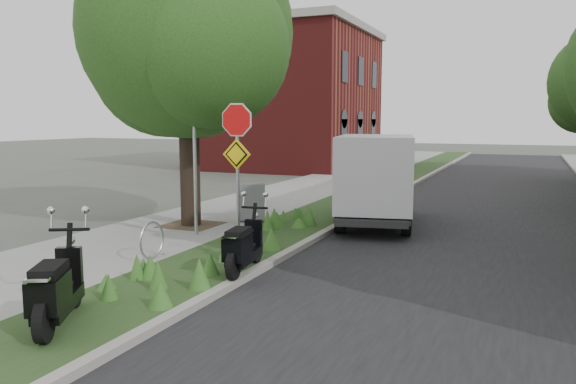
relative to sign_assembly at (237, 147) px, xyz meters
name	(u,v)px	position (x,y,z in m)	size (l,w,h in m)	color
ground	(289,272)	(1.40, -0.58, -2.33)	(120.00, 120.00, 0.00)	#4C5147
sidewalk_near	(290,194)	(-2.85, 9.42, -2.27)	(3.50, 60.00, 0.12)	gray
verge	(359,198)	(-0.10, 9.42, -2.27)	(2.00, 60.00, 0.12)	#25411C
kerb_near	(387,199)	(0.90, 9.42, -2.26)	(0.20, 60.00, 0.13)	#9E9991
road	(491,207)	(4.40, 9.42, -2.32)	(7.00, 60.00, 0.01)	black
street_tree_main	(186,43)	(-2.68, 2.28, 2.48)	(6.21, 5.54, 7.66)	black
bare_post	(195,152)	(-1.80, 1.22, -0.21)	(0.08, 0.08, 4.00)	#A5A8AD
bike_hoop	(152,241)	(-1.30, -1.18, -1.83)	(0.06, 0.78, 0.77)	#A5A8AD
sign_assembly	(237,147)	(0.00, 0.00, 0.00)	(0.94, 0.08, 3.22)	#A5A8AD
brick_building	(288,97)	(-8.10, 21.42, 1.88)	(9.40, 10.40, 8.30)	maroon
scooter_near	(55,296)	(-0.16, -4.77, -1.76)	(1.09, 1.74, 0.92)	black
scooter_far	(242,251)	(0.83, -1.39, -1.80)	(0.53, 1.77, 0.84)	black
box_truck	(376,176)	(1.71, 4.68, -0.96)	(2.74, 4.90, 2.09)	#262628
utility_cabinet	(252,203)	(-1.40, 3.40, -1.72)	(0.91, 0.77, 1.02)	#262628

